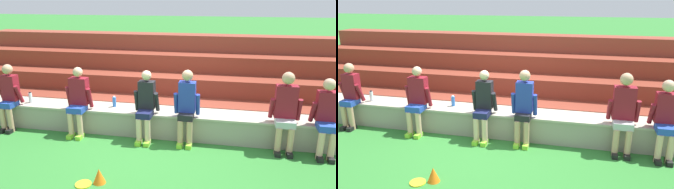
{
  "view_description": "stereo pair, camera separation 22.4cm",
  "coord_description": "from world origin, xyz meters",
  "views": [
    {
      "loc": [
        1.35,
        -5.68,
        2.74
      ],
      "look_at": [
        0.17,
        0.29,
        0.86
      ],
      "focal_mm": 34.3,
      "sensor_mm": 36.0,
      "label": 1
    },
    {
      "loc": [
        1.57,
        -5.63,
        2.74
      ],
      "look_at": [
        0.17,
        0.29,
        0.86
      ],
      "focal_mm": 34.3,
      "sensor_mm": 36.0,
      "label": 2
    }
  ],
  "objects": [
    {
      "name": "ground_plane",
      "position": [
        0.0,
        0.0,
        0.0
      ],
      "size": [
        80.0,
        80.0,
        0.0
      ],
      "primitive_type": "plane",
      "color": "#2D752D"
    },
    {
      "name": "stone_seating_wall",
      "position": [
        0.0,
        0.29,
        0.27
      ],
      "size": [
        8.22,
        0.63,
        0.52
      ],
      "color": "gray",
      "rests_on": "ground"
    },
    {
      "name": "brick_bleachers",
      "position": [
        0.0,
        2.52,
        0.65
      ],
      "size": [
        11.38,
        2.61,
        1.72
      ],
      "color": "maroon",
      "rests_on": "ground"
    },
    {
      "name": "person_far_left",
      "position": [
        -3.16,
        -0.04,
        0.74
      ],
      "size": [
        0.49,
        0.5,
        1.39
      ],
      "color": "tan",
      "rests_on": "ground"
    },
    {
      "name": "person_left_of_center",
      "position": [
        -1.61,
        -0.01,
        0.74
      ],
      "size": [
        0.54,
        0.54,
        1.39
      ],
      "color": "#DBAD89",
      "rests_on": "ground"
    },
    {
      "name": "person_center",
      "position": [
        -0.2,
        -0.01,
        0.72
      ],
      "size": [
        0.49,
        0.57,
        1.38
      ],
      "color": "beige",
      "rests_on": "ground"
    },
    {
      "name": "person_right_of_center",
      "position": [
        0.59,
        -0.02,
        0.76
      ],
      "size": [
        0.5,
        0.48,
        1.43
      ],
      "color": "tan",
      "rests_on": "ground"
    },
    {
      "name": "person_far_right",
      "position": [
        2.38,
        0.03,
        0.79
      ],
      "size": [
        0.56,
        0.53,
        1.46
      ],
      "color": "tan",
      "rests_on": "ground"
    },
    {
      "name": "person_rightmost_edge",
      "position": [
        3.06,
        -0.01,
        0.74
      ],
      "size": [
        0.51,
        0.58,
        1.38
      ],
      "color": "#DBAD89",
      "rests_on": "ground"
    },
    {
      "name": "water_bottle_mid_left",
      "position": [
        -0.98,
        0.34,
        0.62
      ],
      "size": [
        0.07,
        0.07,
        0.23
      ],
      "color": "blue",
      "rests_on": "stone_seating_wall"
    },
    {
      "name": "water_bottle_near_right",
      "position": [
        -2.86,
        0.24,
        0.63
      ],
      "size": [
        0.07,
        0.07,
        0.24
      ],
      "color": "silver",
      "rests_on": "stone_seating_wall"
    },
    {
      "name": "frisbee",
      "position": [
        -0.73,
        -1.77,
        0.01
      ],
      "size": [
        0.25,
        0.25,
        0.02
      ],
      "primitive_type": "cylinder",
      "color": "yellow",
      "rests_on": "ground"
    },
    {
      "name": "sports_cone",
      "position": [
        -0.51,
        -1.67,
        0.12
      ],
      "size": [
        0.19,
        0.19,
        0.24
      ],
      "primitive_type": "cone",
      "color": "orange",
      "rests_on": "ground"
    }
  ]
}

